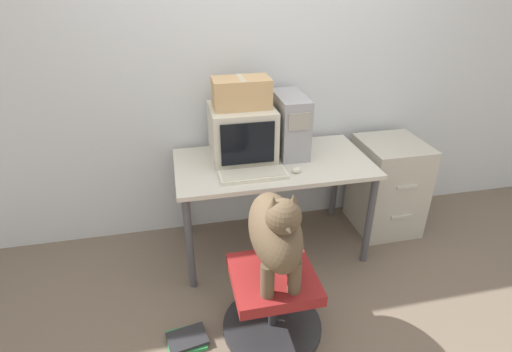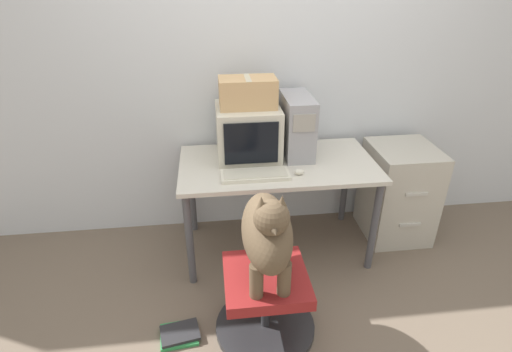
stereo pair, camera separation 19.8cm
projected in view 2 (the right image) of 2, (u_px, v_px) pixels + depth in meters
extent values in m
plane|color=#6B5B4C|center=(284.00, 278.00, 2.77)|extent=(12.00, 12.00, 0.00)
cube|color=silver|center=(270.00, 64.00, 2.84)|extent=(8.00, 0.05, 2.60)
cube|color=beige|center=(278.00, 164.00, 2.75)|extent=(1.34, 0.72, 0.03)
cylinder|color=#4C4C51|center=(190.00, 240.00, 2.58)|extent=(0.05, 0.05, 0.69)
cylinder|color=#4C4C51|center=(374.00, 227.00, 2.71)|extent=(0.05, 0.05, 0.69)
cylinder|color=#4C4C51|center=(192.00, 192.00, 3.12)|extent=(0.05, 0.05, 0.69)
cylinder|color=#4C4C51|center=(345.00, 183.00, 3.26)|extent=(0.05, 0.05, 0.69)
cube|color=beige|center=(248.00, 132.00, 2.75)|extent=(0.43, 0.40, 0.36)
cube|color=black|center=(251.00, 144.00, 2.57)|extent=(0.35, 0.01, 0.28)
cube|color=#99999E|center=(297.00, 125.00, 2.78)|extent=(0.19, 0.41, 0.42)
cube|color=#9E998E|center=(304.00, 123.00, 2.55)|extent=(0.14, 0.01, 0.12)
cube|color=beige|center=(255.00, 175.00, 2.55)|extent=(0.44, 0.17, 0.02)
cube|color=beige|center=(255.00, 173.00, 2.54)|extent=(0.40, 0.14, 0.00)
ellipsoid|color=beige|center=(299.00, 172.00, 2.57)|extent=(0.06, 0.04, 0.04)
cylinder|color=#262628|center=(265.00, 326.00, 2.38)|extent=(0.59, 0.59, 0.04)
cylinder|color=#262628|center=(265.00, 305.00, 2.29)|extent=(0.05, 0.05, 0.31)
cube|color=maroon|center=(266.00, 279.00, 2.21)|extent=(0.46, 0.45, 0.07)
ellipsoid|color=brown|center=(267.00, 232.00, 2.05)|extent=(0.26, 0.53, 0.36)
cylinder|color=brown|center=(256.00, 281.00, 2.01)|extent=(0.07, 0.07, 0.20)
cylinder|color=brown|center=(284.00, 278.00, 2.02)|extent=(0.07, 0.07, 0.20)
sphere|color=brown|center=(272.00, 218.00, 1.84)|extent=(0.17, 0.17, 0.17)
cone|color=#3E3123|center=(274.00, 230.00, 1.78)|extent=(0.08, 0.09, 0.08)
cone|color=brown|center=(261.00, 204.00, 1.81)|extent=(0.06, 0.06, 0.08)
cone|color=brown|center=(282.00, 203.00, 1.82)|extent=(0.06, 0.06, 0.08)
torus|color=blue|center=(271.00, 227.00, 1.89)|extent=(0.12, 0.12, 0.02)
cube|color=#B7B2A3|center=(398.00, 192.00, 3.08)|extent=(0.47, 0.50, 0.74)
cube|color=beige|center=(417.00, 194.00, 2.80)|extent=(0.16, 0.01, 0.02)
cube|color=beige|center=(410.00, 225.00, 2.92)|extent=(0.16, 0.01, 0.02)
cube|color=tan|center=(248.00, 92.00, 2.62)|extent=(0.38, 0.22, 0.19)
cube|color=beige|center=(248.00, 78.00, 2.58)|extent=(0.04, 0.22, 0.00)
cube|color=#2D8C47|center=(179.00, 335.00, 2.33)|extent=(0.23, 0.21, 0.02)
cube|color=#262628|center=(180.00, 333.00, 2.32)|extent=(0.25, 0.19, 0.02)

